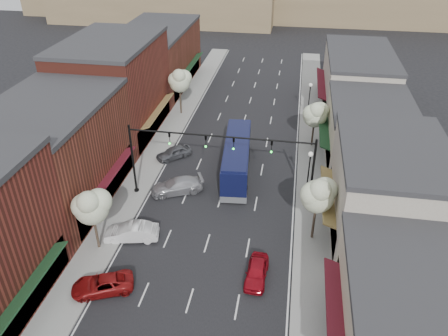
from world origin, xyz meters
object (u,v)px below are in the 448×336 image
at_px(tree_left_near, 91,206).
at_px(parked_car_d, 174,153).
at_px(coach_bus, 237,157).
at_px(signal_mast_right, 285,162).
at_px(signal_mast_left, 157,151).
at_px(tree_right_near, 318,194).
at_px(red_hatchback, 257,272).
at_px(lamp_post_far, 310,94).
at_px(parked_car_b, 132,232).
at_px(parked_car_c, 177,186).
at_px(lamp_post_near, 309,166).
at_px(tree_right_far, 316,114).
at_px(parked_car_a, 103,284).
at_px(tree_left_far, 180,80).

height_order(tree_left_near, parked_car_d, tree_left_near).
bearing_deg(coach_bus, signal_mast_right, -51.26).
height_order(signal_mast_left, tree_right_near, signal_mast_left).
height_order(tree_right_near, red_hatchback, tree_right_near).
bearing_deg(signal_mast_right, lamp_post_far, 83.78).
height_order(tree_left_near, coach_bus, tree_left_near).
bearing_deg(tree_right_near, signal_mast_right, 123.91).
bearing_deg(parked_car_d, tree_right_near, 10.30).
height_order(parked_car_b, parked_car_c, parked_car_b).
distance_m(lamp_post_near, red_hatchback, 12.37).
height_order(signal_mast_right, lamp_post_near, signal_mast_right).
xyz_separation_m(lamp_post_near, red_hatchback, (-3.49, -11.63, -2.37)).
height_order(lamp_post_near, red_hatchback, lamp_post_near).
relative_size(tree_right_far, coach_bus, 0.48).
bearing_deg(coach_bus, parked_car_d, 160.68).
distance_m(tree_left_near, parked_car_a, 5.82).
distance_m(signal_mast_right, lamp_post_near, 3.69).
relative_size(tree_right_far, red_hatchback, 1.46).
height_order(signal_mast_left, parked_car_c, signal_mast_left).
distance_m(lamp_post_near, parked_car_b, 16.71).
bearing_deg(parked_car_d, parked_car_a, -42.91).
height_order(tree_right_far, parked_car_b, tree_right_far).
height_order(lamp_post_near, parked_car_d, lamp_post_near).
distance_m(parked_car_b, parked_car_c, 7.38).
xyz_separation_m(tree_right_near, parked_car_b, (-14.43, -2.45, -3.74)).
xyz_separation_m(tree_left_far, parked_car_c, (4.05, -17.32, -3.89)).
relative_size(tree_left_near, coach_bus, 0.50).
height_order(signal_mast_right, parked_car_d, signal_mast_right).
height_order(signal_mast_right, parked_car_c, signal_mast_right).
bearing_deg(tree_right_far, red_hatchback, -100.83).
bearing_deg(parked_car_c, tree_right_near, 45.13).
bearing_deg(signal_mast_right, lamp_post_near, 48.95).
bearing_deg(red_hatchback, tree_right_near, 53.98).
height_order(tree_right_far, coach_bus, tree_right_far).
bearing_deg(lamp_post_far, tree_right_near, -88.70).
height_order(coach_bus, red_hatchback, coach_bus).
height_order(signal_mast_left, parked_car_b, signal_mast_left).
relative_size(red_hatchback, parked_car_b, 0.86).
bearing_deg(tree_left_far, tree_right_near, -52.96).
height_order(tree_right_near, lamp_post_near, tree_right_near).
bearing_deg(lamp_post_far, signal_mast_right, -96.22).
bearing_deg(tree_right_far, parked_car_c, -137.95).
xyz_separation_m(signal_mast_right, lamp_post_near, (2.18, 2.50, -1.62)).
distance_m(tree_left_near, lamp_post_near, 19.25).
bearing_deg(lamp_post_far, tree_left_far, -172.70).
xyz_separation_m(lamp_post_far, parked_car_b, (-13.88, -26.51, -2.29)).
bearing_deg(tree_right_near, parked_car_c, 159.53).
bearing_deg(parked_car_a, signal_mast_left, 154.86).
xyz_separation_m(tree_left_far, parked_car_b, (2.17, -24.45, -3.89)).
xyz_separation_m(tree_left_near, red_hatchback, (12.57, -1.07, -3.59)).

